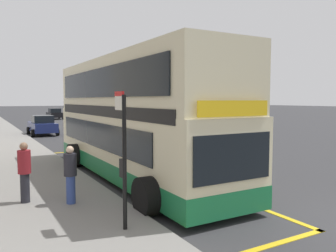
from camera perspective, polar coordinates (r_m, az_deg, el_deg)
ground_plane at (r=36.68m, az=-17.76°, el=-0.31°), size 260.00×260.00×0.00m
double_decker_bus at (r=12.64m, az=-6.03°, el=0.57°), size 3.25×11.39×4.40m
bus_bay_markings at (r=13.21m, az=-6.36°, el=-8.30°), size 3.14×14.46×0.01m
bus_stop_sign at (r=7.30m, az=-7.56°, el=-4.03°), size 0.09×0.51×2.95m
parked_car_black_ahead at (r=53.37m, az=-18.53°, el=1.96°), size 2.09×4.20×1.62m
parked_car_navy_across at (r=29.89m, az=-20.36°, el=0.12°), size 2.09×4.20×1.62m
pedestrian_waiting_near_sign at (r=9.47m, az=-16.09°, el=-7.54°), size 0.34×0.34×1.55m
pedestrian_further_back at (r=9.97m, az=-23.00°, el=-6.83°), size 0.34×0.34×1.64m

